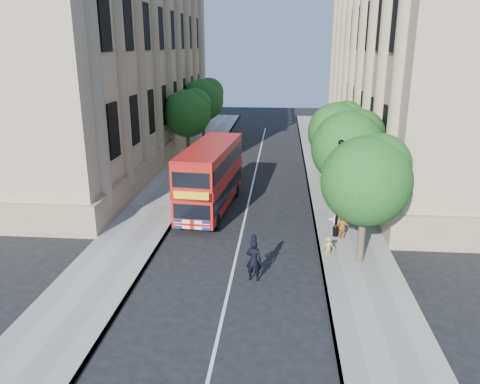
% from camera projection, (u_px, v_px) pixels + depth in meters
% --- Properties ---
extents(ground, '(120.00, 120.00, 0.00)m').
position_uv_depth(ground, '(229.00, 290.00, 19.47)').
color(ground, black).
rests_on(ground, ground).
extents(pavement_right, '(3.50, 80.00, 0.12)m').
position_uv_depth(pavement_right, '(341.00, 212.00, 28.46)').
color(pavement_right, gray).
rests_on(pavement_right, ground).
extents(pavement_left, '(3.50, 80.00, 0.12)m').
position_uv_depth(pavement_left, '(156.00, 206.00, 29.45)').
color(pavement_left, gray).
rests_on(pavement_left, ground).
extents(building_right, '(12.00, 38.00, 18.00)m').
position_uv_depth(building_right, '(428.00, 55.00, 38.38)').
color(building_right, tan).
rests_on(building_right, ground).
extents(building_left, '(12.00, 38.00, 18.00)m').
position_uv_depth(building_left, '(102.00, 54.00, 40.76)').
color(building_left, tan).
rests_on(building_left, ground).
extents(tree_right_near, '(4.00, 4.00, 6.08)m').
position_uv_depth(tree_right_near, '(367.00, 176.00, 20.58)').
color(tree_right_near, '#473828').
rests_on(tree_right_near, ground).
extents(tree_right_mid, '(4.20, 4.20, 6.37)m').
position_uv_depth(tree_right_mid, '(350.00, 144.00, 26.22)').
color(tree_right_mid, '#473828').
rests_on(tree_right_mid, ground).
extents(tree_right_far, '(4.00, 4.00, 6.15)m').
position_uv_depth(tree_right_far, '(338.00, 128.00, 31.96)').
color(tree_right_far, '#473828').
rests_on(tree_right_far, ground).
extents(tree_left_far, '(4.00, 4.00, 6.30)m').
position_uv_depth(tree_left_far, '(188.00, 111.00, 39.58)').
color(tree_left_far, '#473828').
rests_on(tree_left_far, ground).
extents(tree_left_back, '(4.20, 4.20, 6.65)m').
position_uv_depth(tree_left_back, '(203.00, 97.00, 47.10)').
color(tree_left_back, '#473828').
rests_on(tree_left_back, ground).
extents(lamp_post, '(0.32, 0.32, 5.16)m').
position_uv_depth(lamp_post, '(338.00, 193.00, 23.99)').
color(lamp_post, black).
rests_on(lamp_post, pavement_right).
extents(double_decker_bus, '(3.02, 8.79, 3.99)m').
position_uv_depth(double_decker_bus, '(211.00, 176.00, 28.30)').
color(double_decker_bus, '#AB100B').
rests_on(double_decker_bus, ground).
extents(box_van, '(2.23, 4.67, 2.59)m').
position_uv_depth(box_van, '(208.00, 176.00, 31.72)').
color(box_van, black).
rests_on(box_van, ground).
extents(police_constable, '(0.74, 0.55, 1.87)m').
position_uv_depth(police_constable, '(254.00, 260.00, 20.06)').
color(police_constable, black).
rests_on(police_constable, ground).
extents(woman_pedestrian, '(0.99, 0.97, 1.61)m').
position_uv_depth(woman_pedestrian, '(334.00, 219.00, 24.81)').
color(woman_pedestrian, silver).
rests_on(woman_pedestrian, pavement_right).
extents(child_a, '(0.74, 0.34, 1.23)m').
position_uv_depth(child_a, '(342.00, 227.00, 24.20)').
color(child_a, orange).
rests_on(child_a, pavement_right).
extents(child_b, '(0.62, 0.38, 0.93)m').
position_uv_depth(child_b, '(328.00, 246.00, 22.34)').
color(child_b, gold).
rests_on(child_b, pavement_right).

